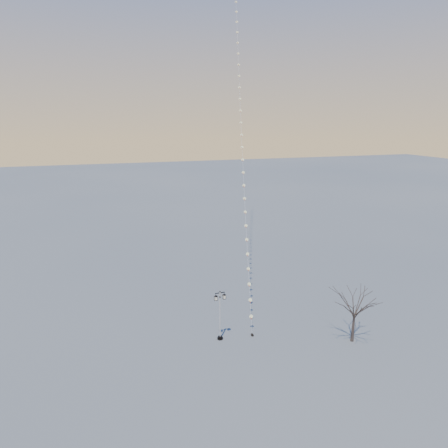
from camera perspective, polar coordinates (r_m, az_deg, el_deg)
name	(u,v)px	position (r m, az deg, el deg)	size (l,w,h in m)	color
ground	(268,348)	(34.09, 6.40, -17.35)	(300.00, 300.00, 0.00)	slate
street_lamp	(220,313)	(33.85, -0.57, -12.70)	(1.13, 0.49, 4.44)	black
bare_tree	(355,306)	(34.96, 18.39, -11.22)	(2.78, 2.78, 4.61)	#3A2F27
kite_train	(241,108)	(47.83, 2.53, 16.42)	(10.50, 33.66, 39.07)	black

